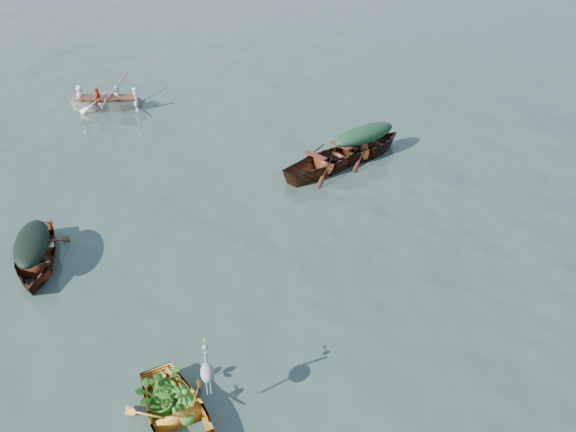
% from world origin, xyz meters
% --- Properties ---
extents(ground, '(140.00, 140.00, 0.00)m').
position_xyz_m(ground, '(0.00, 0.00, 0.00)').
color(ground, '#32463D').
rests_on(ground, ground).
extents(dark_covered_boat, '(1.72, 3.75, 0.90)m').
position_xyz_m(dark_covered_boat, '(-5.77, 0.59, 0.00)').
color(dark_covered_boat, '#4F1C12').
rests_on(dark_covered_boat, ground).
extents(green_tarp_boat, '(4.57, 3.44, 1.05)m').
position_xyz_m(green_tarp_boat, '(3.30, 5.12, 0.00)').
color(green_tarp_boat, '#462010').
rests_on(green_tarp_boat, ground).
extents(open_wooden_boat, '(4.55, 3.65, 1.06)m').
position_xyz_m(open_wooden_boat, '(1.96, 4.35, 0.00)').
color(open_wooden_boat, '#5A2D16').
rests_on(open_wooden_boat, ground).
extents(rowed_boat, '(4.18, 1.79, 0.95)m').
position_xyz_m(rowed_boat, '(-5.19, 11.01, 0.00)').
color(rowed_boat, white).
rests_on(rowed_boat, ground).
extents(dark_tarp_cover, '(0.94, 2.06, 0.40)m').
position_xyz_m(dark_tarp_cover, '(-5.77, 0.59, 0.65)').
color(dark_tarp_cover, black).
rests_on(dark_tarp_cover, dark_covered_boat).
extents(green_tarp_cover, '(2.51, 1.89, 0.52)m').
position_xyz_m(green_tarp_cover, '(3.30, 5.12, 0.78)').
color(green_tarp_cover, '#173924').
rests_on(green_tarp_cover, green_tarp_boat).
extents(thwart_benches, '(2.35, 1.94, 0.04)m').
position_xyz_m(thwart_benches, '(1.96, 4.35, 0.55)').
color(thwart_benches, '#461C10').
rests_on(thwart_benches, open_wooden_boat).
extents(heron, '(0.40, 0.47, 0.92)m').
position_xyz_m(heron, '(-2.02, -4.37, 0.89)').
color(heron, '#909398').
rests_on(heron, yellow_dinghy).
extents(dinghy_weeds, '(0.96, 1.08, 0.60)m').
position_xyz_m(dinghy_weeds, '(-2.68, -4.07, 0.73)').
color(dinghy_weeds, '#226019').
rests_on(dinghy_weeds, yellow_dinghy).
extents(rowers, '(2.96, 1.50, 0.76)m').
position_xyz_m(rowers, '(-5.19, 11.01, 0.86)').
color(rowers, white).
rests_on(rowers, rowed_boat).
extents(oars, '(0.97, 2.66, 0.06)m').
position_xyz_m(oars, '(-5.19, 11.01, 0.51)').
color(oars, '#A8643F').
rests_on(oars, rowed_boat).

